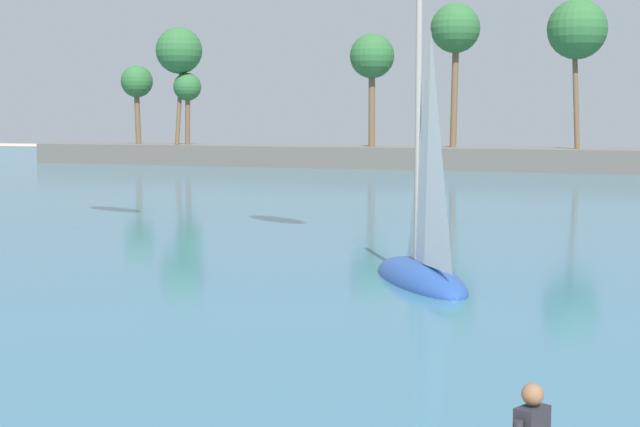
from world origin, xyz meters
TOP-DOWN VIEW (x-y plane):
  - sea at (0.00, 62.96)m, footprint 220.00×106.29m
  - palm_headland at (-2.17, 76.09)m, footprint 101.59×6.28m
  - sailboat_near_shore at (-0.86, 23.11)m, footprint 4.25×5.27m

SIDE VIEW (x-z plane):
  - sea at x=0.00m, z-range 0.00..0.06m
  - sailboat_near_shore at x=-0.86m, z-range -3.08..4.58m
  - palm_headland at x=-2.17m, z-range -2.99..10.25m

